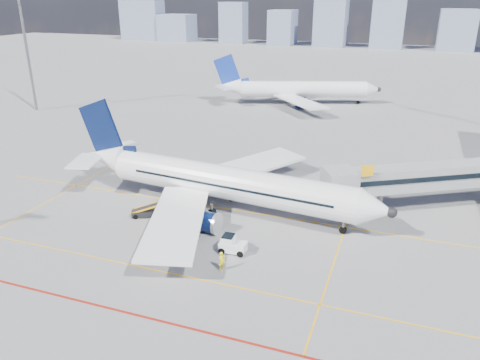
{
  "coord_description": "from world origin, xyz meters",
  "views": [
    {
      "loc": [
        18.42,
        -36.85,
        22.76
      ],
      "look_at": [
        2.46,
        7.41,
        4.0
      ],
      "focal_mm": 35.0,
      "sensor_mm": 36.0,
      "label": 1
    }
  ],
  "objects_px": {
    "main_aircraft": "(216,181)",
    "baggage_tug": "(232,244)",
    "cargo_dolly": "(183,231)",
    "ramp_worker": "(222,261)",
    "second_aircraft": "(296,89)",
    "belt_loader": "(150,211)"
  },
  "relations": [
    {
      "from": "second_aircraft",
      "to": "cargo_dolly",
      "type": "bearing_deg",
      "value": -105.08
    },
    {
      "from": "main_aircraft",
      "to": "cargo_dolly",
      "type": "height_order",
      "value": "main_aircraft"
    },
    {
      "from": "second_aircraft",
      "to": "baggage_tug",
      "type": "relative_size",
      "value": 13.93
    },
    {
      "from": "belt_loader",
      "to": "ramp_worker",
      "type": "xyz_separation_m",
      "value": [
        11.45,
        -7.4,
        0.33
      ]
    },
    {
      "from": "second_aircraft",
      "to": "baggage_tug",
      "type": "xyz_separation_m",
      "value": [
        9.45,
        -64.81,
        -2.4
      ]
    },
    {
      "from": "cargo_dolly",
      "to": "belt_loader",
      "type": "height_order",
      "value": "belt_loader"
    },
    {
      "from": "cargo_dolly",
      "to": "ramp_worker",
      "type": "distance_m",
      "value": 7.0
    },
    {
      "from": "belt_loader",
      "to": "ramp_worker",
      "type": "height_order",
      "value": "belt_loader"
    },
    {
      "from": "cargo_dolly",
      "to": "baggage_tug",
      "type": "bearing_deg",
      "value": -11.55
    },
    {
      "from": "main_aircraft",
      "to": "belt_loader",
      "type": "xyz_separation_m",
      "value": [
        -5.99,
        -4.55,
        -2.66
      ]
    },
    {
      "from": "second_aircraft",
      "to": "main_aircraft",
      "type": "bearing_deg",
      "value": -104.24
    },
    {
      "from": "cargo_dolly",
      "to": "ramp_worker",
      "type": "bearing_deg",
      "value": -38.2
    },
    {
      "from": "second_aircraft",
      "to": "ramp_worker",
      "type": "relative_size",
      "value": 19.87
    },
    {
      "from": "cargo_dolly",
      "to": "ramp_worker",
      "type": "xyz_separation_m",
      "value": [
        5.79,
        -3.93,
        -0.04
      ]
    },
    {
      "from": "cargo_dolly",
      "to": "ramp_worker",
      "type": "relative_size",
      "value": 1.79
    },
    {
      "from": "baggage_tug",
      "to": "cargo_dolly",
      "type": "height_order",
      "value": "baggage_tug"
    },
    {
      "from": "main_aircraft",
      "to": "ramp_worker",
      "type": "distance_m",
      "value": 13.34
    },
    {
      "from": "main_aircraft",
      "to": "baggage_tug",
      "type": "relative_size",
      "value": 15.06
    },
    {
      "from": "main_aircraft",
      "to": "second_aircraft",
      "type": "relative_size",
      "value": 1.08
    },
    {
      "from": "main_aircraft",
      "to": "baggage_tug",
      "type": "bearing_deg",
      "value": -53.83
    },
    {
      "from": "main_aircraft",
      "to": "ramp_worker",
      "type": "height_order",
      "value": "main_aircraft"
    },
    {
      "from": "cargo_dolly",
      "to": "belt_loader",
      "type": "bearing_deg",
      "value": 144.47
    }
  ]
}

